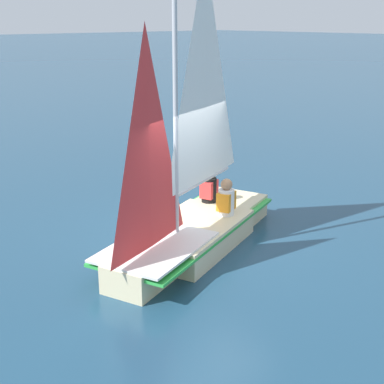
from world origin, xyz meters
TOP-DOWN VIEW (x-y plane):
  - ground_plane at (0.00, 0.00)m, footprint 260.00×260.00m
  - sailboat_main at (0.00, -0.01)m, footprint 2.78×4.59m
  - sailor_helm at (-0.09, -0.79)m, footprint 0.38×0.41m
  - sailor_crew at (0.68, -1.07)m, footprint 0.38×0.41m

SIDE VIEW (x-z plane):
  - ground_plane at x=0.00m, z-range 0.00..0.00m
  - sailor_helm at x=-0.09m, z-range 0.04..1.20m
  - sailor_crew at x=0.68m, z-range 0.05..1.21m
  - sailboat_main at x=0.00m, z-range -1.89..3.33m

